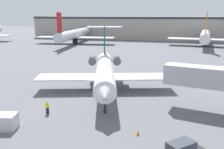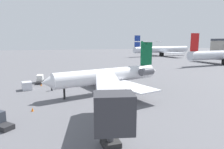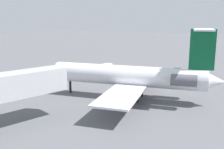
{
  "view_description": "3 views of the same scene",
  "coord_description": "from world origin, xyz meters",
  "px_view_note": "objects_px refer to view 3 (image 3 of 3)",
  "views": [
    {
      "loc": [
        11.74,
        -35.27,
        12.44
      ],
      "look_at": [
        3.04,
        -1.5,
        3.87
      ],
      "focal_mm": 39.4,
      "sensor_mm": 36.0,
      "label": 1
    },
    {
      "loc": [
        38.92,
        -8.67,
        10.24
      ],
      "look_at": [
        1.38,
        2.72,
        3.63
      ],
      "focal_mm": 32.33,
      "sensor_mm": 36.0,
      "label": 2
    },
    {
      "loc": [
        32.08,
        20.8,
        11.15
      ],
      "look_at": [
        1.81,
        0.12,
        3.47
      ],
      "focal_mm": 41.29,
      "sensor_mm": 36.0,
      "label": 3
    }
  ],
  "objects_px": {
    "cargo_container_uld": "(77,73)",
    "traffic_cone_near": "(97,75)",
    "ground_crew_marshaller": "(89,78)",
    "traffic_cone_mid": "(24,94)",
    "regional_jet": "(132,76)",
    "baggage_tug_lead": "(105,69)"
  },
  "relations": [
    {
      "from": "cargo_container_uld",
      "to": "traffic_cone_near",
      "type": "bearing_deg",
      "value": 138.97
    },
    {
      "from": "baggage_tug_lead",
      "to": "traffic_cone_mid",
      "type": "height_order",
      "value": "baggage_tug_lead"
    },
    {
      "from": "cargo_container_uld",
      "to": "traffic_cone_mid",
      "type": "relative_size",
      "value": 4.55
    },
    {
      "from": "regional_jet",
      "to": "ground_crew_marshaller",
      "type": "height_order",
      "value": "regional_jet"
    },
    {
      "from": "regional_jet",
      "to": "baggage_tug_lead",
      "type": "xyz_separation_m",
      "value": [
        -13.38,
        -14.3,
        -2.61
      ]
    },
    {
      "from": "regional_jet",
      "to": "traffic_cone_near",
      "type": "bearing_deg",
      "value": -124.84
    },
    {
      "from": "ground_crew_marshaller",
      "to": "cargo_container_uld",
      "type": "xyz_separation_m",
      "value": [
        -2.26,
        -5.02,
        -0.01
      ]
    },
    {
      "from": "regional_jet",
      "to": "baggage_tug_lead",
      "type": "distance_m",
      "value": 19.75
    },
    {
      "from": "baggage_tug_lead",
      "to": "cargo_container_uld",
      "type": "xyz_separation_m",
      "value": [
        6.79,
        -2.28,
        0.01
      ]
    },
    {
      "from": "ground_crew_marshaller",
      "to": "traffic_cone_mid",
      "type": "xyz_separation_m",
      "value": [
        12.14,
        -2.85,
        -0.58
      ]
    },
    {
      "from": "ground_crew_marshaller",
      "to": "cargo_container_uld",
      "type": "bearing_deg",
      "value": -114.19
    },
    {
      "from": "cargo_container_uld",
      "to": "traffic_cone_near",
      "type": "distance_m",
      "value": 4.13
    },
    {
      "from": "traffic_cone_near",
      "to": "traffic_cone_mid",
      "type": "xyz_separation_m",
      "value": [
        17.47,
        -0.52,
        0.0
      ]
    },
    {
      "from": "traffic_cone_near",
      "to": "traffic_cone_mid",
      "type": "relative_size",
      "value": 1.0
    },
    {
      "from": "baggage_tug_lead",
      "to": "traffic_cone_mid",
      "type": "bearing_deg",
      "value": -0.31
    },
    {
      "from": "traffic_cone_near",
      "to": "traffic_cone_mid",
      "type": "height_order",
      "value": "same"
    },
    {
      "from": "regional_jet",
      "to": "traffic_cone_mid",
      "type": "bearing_deg",
      "value": -61.57
    },
    {
      "from": "ground_crew_marshaller",
      "to": "baggage_tug_lead",
      "type": "bearing_deg",
      "value": -163.15
    },
    {
      "from": "regional_jet",
      "to": "traffic_cone_mid",
      "type": "height_order",
      "value": "regional_jet"
    },
    {
      "from": "baggage_tug_lead",
      "to": "cargo_container_uld",
      "type": "bearing_deg",
      "value": -18.58
    },
    {
      "from": "traffic_cone_near",
      "to": "traffic_cone_mid",
      "type": "distance_m",
      "value": 17.48
    },
    {
      "from": "ground_crew_marshaller",
      "to": "cargo_container_uld",
      "type": "distance_m",
      "value": 5.5
    }
  ]
}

